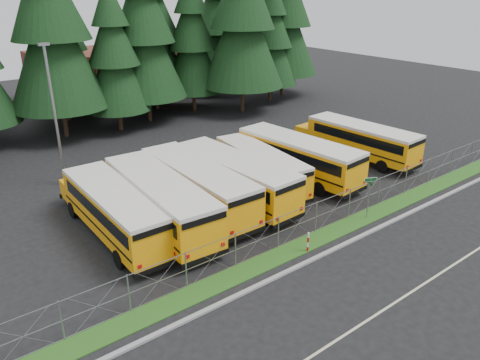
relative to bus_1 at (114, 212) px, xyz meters
The scene contains 26 objects.
ground 12.25m from the bus_1, 29.36° to the right, with size 120.00×120.00×0.00m, color black.
curb 14.02m from the bus_1, 40.54° to the right, with size 50.00×0.25×0.12m, color gray.
grass_verge 13.16m from the bus_1, 35.87° to the right, with size 50.00×1.40×0.06m, color #224C15.
road_lane_line 17.59m from the bus_1, 52.81° to the right, with size 50.00×0.12×0.01m, color beige.
chainlink_fence 12.69m from the bus_1, 33.30° to the right, with size 44.00×0.10×2.00m, color gray, non-canonical shape.
brick_building 37.90m from the bus_1, 64.01° to the left, with size 22.00×10.00×6.00m, color brown.
bus_1 is the anchor object (origin of this frame).
bus_2 2.65m from the bus_1, 10.66° to the right, with size 2.92×12.38×3.25m, color orange, non-canonical shape.
bus_3 5.59m from the bus_1, ahead, with size 2.86×12.10×3.17m, color orange, non-canonical shape.
bus_4 8.31m from the bus_1, ahead, with size 2.84×12.02×3.15m, color orange, non-canonical shape.
bus_5 11.36m from the bus_1, ahead, with size 2.51×10.65×2.79m, color orange, non-canonical shape.
bus_6 14.46m from the bus_1, ahead, with size 2.84×12.04×3.16m, color orange, non-canonical shape.
bus_east 21.63m from the bus_1, ahead, with size 2.68×11.36×2.98m, color orange, non-canonical shape.
street_sign 15.51m from the bus_1, 29.97° to the right, with size 0.77×0.51×2.81m.
striped_bollard 11.29m from the bus_1, 47.14° to the right, with size 0.11×0.11×1.20m, color #B20C0C.
light_standard 10.20m from the bus_1, 88.74° to the left, with size 0.70×0.35×10.14m.
conifer_3 22.96m from the bus_1, 78.45° to the left, with size 9.03×9.03×19.97m, color black, non-canonical shape.
conifer_4 22.51m from the bus_1, 64.64° to the left, with size 6.46×6.46×14.28m, color black, non-canonical shape.
conifer_5 25.77m from the bus_1, 57.66° to the left, with size 8.18×8.18×18.09m, color black, non-canonical shape.
conifer_6 29.83m from the bus_1, 48.22° to the left, with size 6.86×6.86×15.18m, color black, non-canonical shape.
conifer_7 30.79m from the bus_1, 37.30° to the left, with size 9.13×9.13×20.19m, color black, non-canonical shape.
conifer_8 35.98m from the bus_1, 34.04° to the left, with size 6.56×6.56×14.50m, color black, non-canonical shape.
conifer_9 40.06m from the bus_1, 33.07° to the left, with size 8.68×8.68×19.19m, color black, non-canonical shape.
conifer_11 27.97m from the bus_1, 76.41° to the left, with size 7.35×7.35×16.27m, color black, non-canonical shape.
conifer_12 30.73m from the bus_1, 56.86° to the left, with size 8.02×8.02×17.74m, color black, non-canonical shape.
conifer_13 38.80m from the bus_1, 45.71° to the left, with size 7.73×7.73×17.11m, color black, non-canonical shape.
Camera 1 is at (-19.62, -17.67, 13.91)m, focal length 35.00 mm.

